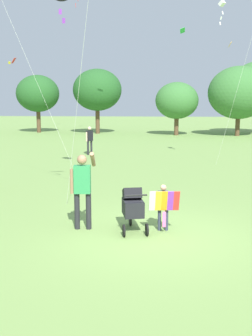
# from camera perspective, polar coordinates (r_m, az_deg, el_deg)

# --- Properties ---
(ground_plane) EXTENTS (120.00, 120.00, 0.00)m
(ground_plane) POSITION_cam_1_polar(r_m,az_deg,el_deg) (9.37, 3.61, -9.39)
(ground_plane) COLOR #75994C
(treeline_distant) EXTENTS (29.67, 7.28, 6.10)m
(treeline_distant) POSITION_cam_1_polar(r_m,az_deg,el_deg) (35.09, 12.10, 10.45)
(treeline_distant) COLOR brown
(treeline_distant) RESTS_ON ground
(child_with_butterfly_kite) EXTENTS (0.70, 0.39, 1.09)m
(child_with_butterfly_kite) POSITION_cam_1_polar(r_m,az_deg,el_deg) (9.57, 5.19, -4.88)
(child_with_butterfly_kite) COLOR #33384C
(child_with_butterfly_kite) RESTS_ON ground
(person_adult_flyer) EXTENTS (0.57, 0.55, 1.85)m
(person_adult_flyer) POSITION_cam_1_polar(r_m,az_deg,el_deg) (9.64, -6.05, -2.31)
(person_adult_flyer) COLOR #232328
(person_adult_flyer) RESTS_ON ground
(stroller) EXTENTS (0.67, 1.12, 1.03)m
(stroller) POSITION_cam_1_polar(r_m,az_deg,el_deg) (9.55, 0.94, -5.19)
(stroller) COLOR black
(stroller) RESTS_ON ground
(kite_green_novelty) EXTENTS (1.57, 1.77, 7.51)m
(kite_green_novelty) POSITION_cam_1_polar(r_m,az_deg,el_deg) (19.68, 13.20, 21.34)
(kite_green_novelty) COLOR blue
(kite_green_novelty) RESTS_ON ground
(distant_kites_cluster) EXTENTS (26.97, 14.08, 6.68)m
(distant_kites_cluster) POSITION_cam_1_polar(r_m,az_deg,el_deg) (33.20, -0.55, 20.33)
(distant_kites_cluster) COLOR green
(person_back_turned) EXTENTS (0.37, 0.39, 1.53)m
(person_back_turned) POSITION_cam_1_polar(r_m,az_deg,el_deg) (22.45, -5.06, 4.13)
(person_back_turned) COLOR #232328
(person_back_turned) RESTS_ON ground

